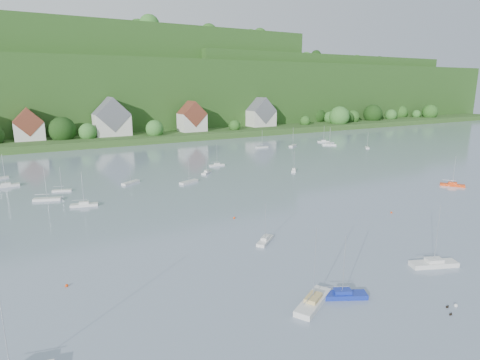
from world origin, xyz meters
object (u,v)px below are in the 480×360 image
(near_sailboat_1, at_px, (342,294))
(near_sailboat_3, at_px, (265,240))
(near_sailboat_5, at_px, (452,184))
(near_sailboat_2, at_px, (313,301))
(near_sailboat_4, at_px, (434,263))

(near_sailboat_1, distance_m, near_sailboat_3, 20.36)
(near_sailboat_5, bearing_deg, near_sailboat_2, -104.60)
(near_sailboat_2, height_order, near_sailboat_3, near_sailboat_2)
(near_sailboat_3, distance_m, near_sailboat_5, 65.59)
(near_sailboat_1, distance_m, near_sailboat_2, 4.41)
(near_sailboat_3, relative_size, near_sailboat_4, 0.73)
(near_sailboat_3, relative_size, near_sailboat_5, 0.86)
(near_sailboat_2, relative_size, near_sailboat_3, 1.43)
(near_sailboat_2, distance_m, near_sailboat_5, 76.28)
(near_sailboat_2, relative_size, near_sailboat_4, 1.05)
(near_sailboat_2, xyz_separation_m, near_sailboat_5, (71.08, 27.69, -0.06))
(near_sailboat_3, bearing_deg, near_sailboat_5, -31.18)
(near_sailboat_1, bearing_deg, near_sailboat_4, 26.90)
(near_sailboat_2, height_order, near_sailboat_4, near_sailboat_2)
(near_sailboat_1, relative_size, near_sailboat_4, 0.88)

